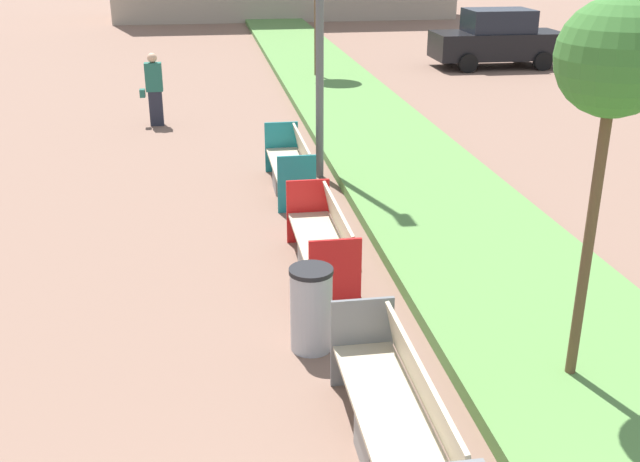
# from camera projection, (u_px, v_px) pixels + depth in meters

# --- Properties ---
(planter_grass_strip) EXTENTS (2.80, 120.00, 0.18)m
(planter_grass_strip) POSITION_uv_depth(u_px,v_px,m) (398.00, 158.00, 14.61)
(planter_grass_strip) COLOR #568442
(planter_grass_strip) RESTS_ON ground
(bench_grey_frame) EXTENTS (0.65, 2.46, 0.94)m
(bench_grey_frame) POSITION_uv_depth(u_px,v_px,m) (397.00, 424.00, 6.26)
(bench_grey_frame) COLOR gray
(bench_grey_frame) RESTS_ON ground
(bench_red_frame) EXTENTS (0.65, 2.27, 0.94)m
(bench_red_frame) POSITION_uv_depth(u_px,v_px,m) (323.00, 247.00, 9.77)
(bench_red_frame) COLOR gray
(bench_red_frame) RESTS_ON ground
(bench_teal_frame) EXTENTS (0.65, 2.28, 0.94)m
(bench_teal_frame) POSITION_uv_depth(u_px,v_px,m) (291.00, 169.00, 12.96)
(bench_teal_frame) COLOR gray
(bench_teal_frame) RESTS_ON ground
(litter_bin) EXTENTS (0.47, 0.47, 0.95)m
(litter_bin) POSITION_uv_depth(u_px,v_px,m) (311.00, 309.00, 7.96)
(litter_bin) COLOR #9EA0A5
(litter_bin) RESTS_ON ground
(sapling_tree_near) EXTENTS (1.01, 1.01, 3.74)m
(sapling_tree_near) POSITION_uv_depth(u_px,v_px,m) (615.00, 63.00, 6.25)
(sapling_tree_near) COLOR brown
(sapling_tree_near) RESTS_ON ground
(pedestrian_walking) EXTENTS (0.53, 0.24, 1.66)m
(pedestrian_walking) POSITION_uv_depth(u_px,v_px,m) (154.00, 89.00, 17.14)
(pedestrian_walking) COLOR #232633
(pedestrian_walking) RESTS_ON ground
(parked_car_distant) EXTENTS (4.22, 2.00, 1.86)m
(parked_car_distant) POSITION_uv_depth(u_px,v_px,m) (497.00, 39.00, 24.57)
(parked_car_distant) COLOR black
(parked_car_distant) RESTS_ON ground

